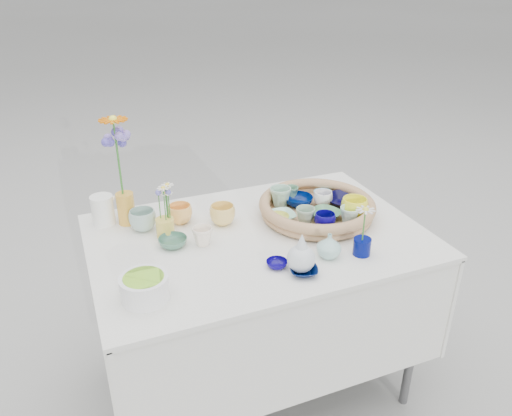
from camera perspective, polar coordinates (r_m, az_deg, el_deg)
name	(u,v)px	position (r m, az deg, el deg)	size (l,w,h in m)	color
ground	(258,382)	(2.39, 0.19, -19.22)	(80.00, 80.00, 0.00)	#9E9E9B
display_table	(258,382)	(2.39, 0.19, -19.22)	(1.26, 0.86, 0.77)	silver
wicker_tray	(317,208)	(2.05, 6.96, 0.00)	(0.47, 0.47, 0.08)	olive
tray_ceramic_0	(298,201)	(2.11, 4.86, 0.84)	(0.12, 0.12, 0.04)	#001253
tray_ceramic_1	(340,200)	(2.14, 9.59, 0.87)	(0.13, 0.13, 0.03)	black
tray_ceramic_2	(354,208)	(2.03, 11.17, 0.00)	(0.11, 0.11, 0.08)	#FFF831
tray_ceramic_3	(325,215)	(2.01, 7.90, -0.75)	(0.12, 0.12, 0.03)	#4B8359
tray_ceramic_4	(305,216)	(1.95, 5.66, -0.95)	(0.07, 0.07, 0.07)	#8AA78F
tray_ceramic_5	(281,216)	(1.99, 2.93, -0.95)	(0.11, 0.11, 0.03)	#A3E3CF
tray_ceramic_6	(280,197)	(2.08, 2.80, 1.27)	(0.09, 0.09, 0.08)	#98C4A9
tray_ceramic_7	(323,199)	(2.11, 7.66, 1.07)	(0.08, 0.08, 0.06)	white
tray_ceramic_8	(323,194)	(2.19, 7.66, 1.55)	(0.08, 0.08, 0.03)	#9BD9EE
tray_ceramic_9	(325,221)	(1.93, 7.88, -1.47)	(0.08, 0.08, 0.06)	#09026B
tray_ceramic_10	(278,218)	(1.97, 2.56, -1.18)	(0.09, 0.09, 0.03)	#D6D54F
tray_ceramic_11	(349,216)	(1.97, 10.63, -0.86)	(0.08, 0.08, 0.07)	#ADD7C6
tray_ceramic_12	(292,193)	(2.16, 4.09, 1.77)	(0.06, 0.06, 0.05)	#5C936D
loose_ceramic_0	(180,214)	(2.01, -8.67, -0.67)	(0.10, 0.10, 0.08)	#FFB759
loose_ceramic_1	(222,215)	(1.98, -3.85, -0.75)	(0.10, 0.10, 0.08)	#F3CA66
loose_ceramic_2	(173,242)	(1.86, -9.48, -3.85)	(0.11, 0.11, 0.03)	#3F6E56
loose_ceramic_3	(203,236)	(1.85, -6.12, -3.21)	(0.08, 0.08, 0.07)	white
loose_ceramic_4	(277,264)	(1.72, 2.40, -6.40)	(0.07, 0.07, 0.02)	#090060
loose_ceramic_5	(143,220)	(1.98, -12.83, -1.35)	(0.10, 0.10, 0.08)	#96B6AB
loose_ceramic_6	(304,271)	(1.69, 5.47, -7.14)	(0.09, 0.09, 0.02)	#03103C
fluted_bowl	(145,288)	(1.59, -12.61, -8.88)	(0.15, 0.15, 0.08)	white
bud_vase_paleblue	(301,252)	(1.67, 5.21, -5.04)	(0.10, 0.10, 0.15)	silver
bud_vase_seafoam	(329,246)	(1.78, 8.35, -4.27)	(0.09, 0.09, 0.09)	#97C8C0
bud_vase_cobalt	(362,247)	(1.82, 12.01, -4.33)	(0.06, 0.06, 0.06)	#000757
single_daisy	(364,225)	(1.77, 12.23, -1.93)	(0.08, 0.08, 0.14)	silver
tall_vase_yellow	(126,208)	(2.04, -14.63, -0.04)	(0.07, 0.07, 0.13)	gold
gerbera	(118,158)	(1.95, -15.49, 5.52)	(0.12, 0.12, 0.32)	#D76302
hydrangea	(120,167)	(1.98, -15.33, 4.50)	(0.09, 0.09, 0.30)	#5045B6
white_pitcher	(103,210)	(2.06, -17.10, -0.21)	(0.12, 0.09, 0.12)	white
daisy_cup	(165,228)	(1.92, -10.33, -2.22)	(0.07, 0.07, 0.07)	#EBCC4E
daisy_posy	(164,202)	(1.87, -10.43, 0.63)	(0.08, 0.08, 0.14)	white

